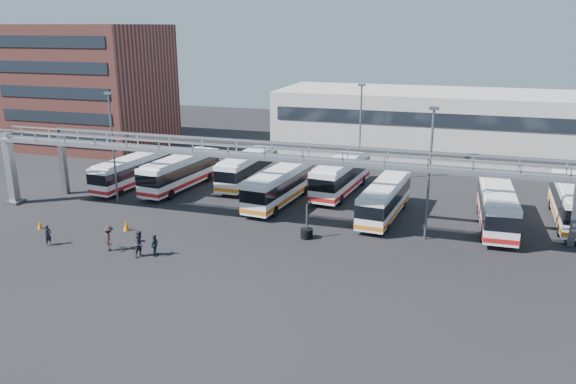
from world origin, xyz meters
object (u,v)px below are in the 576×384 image
(light_pole_left, at_px, (113,142))
(bus_9, at_px, (573,202))
(bus_1, at_px, (131,171))
(bus_3, at_px, (248,168))
(cone_left, at_px, (40,225))
(bus_6, at_px, (384,199))
(light_pole_mid, at_px, (430,167))
(bus_4, at_px, (279,185))
(pedestrian_a, at_px, (48,235))
(cone_right, at_px, (126,226))
(pedestrian_c, at_px, (109,238))
(bus_5, at_px, (341,174))
(pedestrian_d, at_px, (155,245))
(bus_2, at_px, (180,171))
(tire_stack, at_px, (307,232))
(pedestrian_b, at_px, (140,244))
(light_pole_back, at_px, (360,128))
(bus_8, at_px, (497,206))

(light_pole_left, bearing_deg, bus_9, 9.29)
(light_pole_left, height_order, bus_1, light_pole_left)
(bus_3, xyz_separation_m, cone_left, (-11.18, -17.51, -1.46))
(bus_6, bearing_deg, light_pole_mid, -41.95)
(bus_4, distance_m, pedestrian_a, 19.96)
(cone_right, bearing_deg, bus_3, 74.71)
(light_pole_mid, bearing_deg, bus_4, 159.16)
(pedestrian_c, bearing_deg, bus_5, -74.19)
(bus_1, distance_m, bus_6, 25.96)
(bus_6, relative_size, pedestrian_d, 6.52)
(bus_9, bearing_deg, pedestrian_a, -154.03)
(cone_left, bearing_deg, pedestrian_a, -40.65)
(bus_2, height_order, bus_6, bus_2)
(cone_right, height_order, tire_stack, tire_stack)
(bus_9, height_order, pedestrian_c, bus_9)
(bus_6, bearing_deg, pedestrian_b, -132.97)
(light_pole_back, height_order, bus_3, light_pole_back)
(light_pole_left, relative_size, cone_right, 12.90)
(bus_5, height_order, pedestrian_d, bus_5)
(bus_1, relative_size, cone_left, 15.46)
(bus_4, bearing_deg, bus_9, 11.41)
(pedestrian_c, relative_size, cone_left, 2.84)
(bus_1, xyz_separation_m, bus_5, (20.79, 4.27, 0.19))
(light_pole_back, bearing_deg, bus_6, -68.79)
(bus_1, height_order, pedestrian_c, bus_1)
(pedestrian_c, relative_size, cone_right, 2.40)
(light_pole_left, height_order, pedestrian_a, light_pole_left)
(bus_3, bearing_deg, light_pole_left, -131.95)
(bus_8, distance_m, cone_left, 37.03)
(light_pole_left, xyz_separation_m, light_pole_mid, (28.00, -1.00, 0.00))
(bus_3, relative_size, bus_5, 0.94)
(bus_5, distance_m, bus_9, 20.31)
(light_pole_back, bearing_deg, bus_9, -21.50)
(pedestrian_a, height_order, pedestrian_b, pedestrian_b)
(tire_stack, bearing_deg, bus_4, 121.96)
(bus_1, distance_m, tire_stack, 22.60)
(pedestrian_c, bearing_deg, cone_right, -23.62)
(bus_1, distance_m, pedestrian_a, 16.02)
(light_pole_mid, distance_m, pedestrian_c, 24.15)
(light_pole_left, relative_size, pedestrian_a, 6.34)
(bus_1, bearing_deg, light_pole_back, 27.91)
(light_pole_back, xyz_separation_m, pedestrian_a, (-18.78, -24.73, -4.92))
(bus_5, height_order, cone_right, bus_5)
(light_pole_left, relative_size, bus_5, 0.89)
(pedestrian_a, bearing_deg, bus_9, -57.63)
(bus_2, distance_m, bus_6, 20.99)
(light_pole_back, distance_m, pedestrian_d, 26.60)
(light_pole_mid, bearing_deg, bus_6, 132.72)
(bus_4, bearing_deg, cone_left, -137.18)
(pedestrian_a, bearing_deg, bus_5, -33.76)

